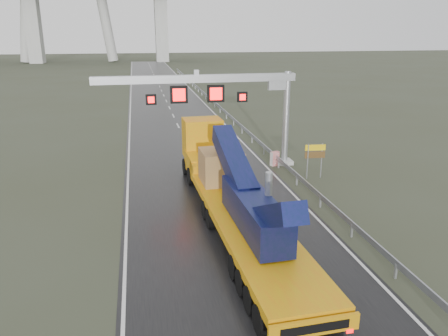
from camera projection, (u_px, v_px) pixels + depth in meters
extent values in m
plane|color=#363A28|center=(264.00, 309.00, 16.59)|extent=(400.00, 400.00, 0.00)
cube|color=black|center=(173.00, 116.00, 53.99)|extent=(11.00, 200.00, 0.02)
cube|color=silver|center=(284.00, 162.00, 34.66)|extent=(1.20, 1.20, 0.30)
cylinder|color=#95979D|center=(286.00, 119.00, 33.62)|extent=(0.48, 0.48, 7.20)
cube|color=#95979D|center=(196.00, 79.00, 31.37)|extent=(14.80, 0.55, 0.55)
cube|color=#95979D|center=(277.00, 84.00, 32.66)|extent=(1.40, 0.35, 0.90)
cube|color=#95979D|center=(196.00, 72.00, 31.24)|extent=(0.35, 0.35, 0.35)
cube|color=black|center=(179.00, 95.00, 31.42)|extent=(1.25, 0.25, 1.25)
cube|color=#FF0C0C|center=(179.00, 95.00, 31.29)|extent=(0.90, 0.02, 0.90)
cube|color=black|center=(216.00, 94.00, 31.92)|extent=(1.25, 0.25, 1.25)
cube|color=#FF0C0C|center=(216.00, 94.00, 31.79)|extent=(0.90, 0.02, 0.90)
cube|color=black|center=(151.00, 100.00, 31.13)|extent=(0.75, 0.25, 0.75)
cube|color=#FF0C0C|center=(151.00, 100.00, 31.00)|extent=(0.54, 0.02, 0.54)
cube|color=black|center=(242.00, 97.00, 32.38)|extent=(0.75, 0.25, 0.75)
cube|color=#FF0C0C|center=(243.00, 97.00, 32.25)|extent=(0.54, 0.02, 0.54)
cube|color=silver|center=(34.00, 29.00, 137.82)|extent=(4.00, 6.00, 21.00)
cube|color=silver|center=(161.00, 29.00, 145.27)|extent=(4.00, 6.00, 21.00)
cube|color=orange|center=(247.00, 223.00, 21.32)|extent=(3.60, 15.37, 0.38)
cube|color=orange|center=(314.00, 327.00, 14.15)|extent=(3.17, 0.24, 0.60)
cube|color=black|center=(315.00, 329.00, 14.08)|extent=(2.40, 0.11, 0.33)
cube|color=#FF0505|center=(350.00, 331.00, 14.45)|extent=(0.24, 0.05, 0.13)
cube|color=orange|center=(213.00, 166.00, 28.68)|extent=(2.88, 1.41, 0.55)
cube|color=orange|center=(208.00, 163.00, 30.38)|extent=(2.95, 3.37, 1.31)
cube|color=orange|center=(202.00, 138.00, 31.81)|extent=(2.80, 2.28, 2.84)
cube|color=black|center=(200.00, 130.00, 32.74)|extent=(2.51, 0.14, 1.31)
cube|color=#0D1B3C|center=(254.00, 212.00, 19.99)|extent=(1.76, 6.60, 1.53)
cube|color=#0D1B3C|center=(234.00, 161.00, 23.14)|extent=(1.30, 6.05, 2.79)
cube|color=#0D1B3C|center=(275.00, 215.00, 17.17)|extent=(1.13, 4.36, 2.64)
cylinder|color=#95979D|center=(269.00, 190.00, 19.84)|extent=(0.34, 0.34, 1.75)
cube|color=#A08748|center=(221.00, 166.00, 26.23)|extent=(2.48, 2.48, 1.96)
cylinder|color=black|center=(282.00, 288.00, 16.94)|extent=(3.20, 1.20, 1.09)
cylinder|color=black|center=(233.00, 212.00, 24.03)|extent=(3.20, 1.20, 1.09)
cylinder|color=black|center=(203.00, 165.00, 32.22)|extent=(2.99, 1.30, 1.20)
cylinder|color=#95979D|center=(308.00, 162.00, 30.87)|extent=(0.08, 0.08, 2.51)
cylinder|color=#95979D|center=(321.00, 161.00, 31.06)|extent=(0.08, 0.08, 2.51)
cube|color=yellow|center=(315.00, 148.00, 30.66)|extent=(1.46, 0.19, 0.42)
cube|color=#573B19|center=(315.00, 155.00, 30.82)|extent=(1.46, 0.19, 0.47)
cube|color=red|center=(275.00, 159.00, 34.07)|extent=(0.74, 0.56, 1.11)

